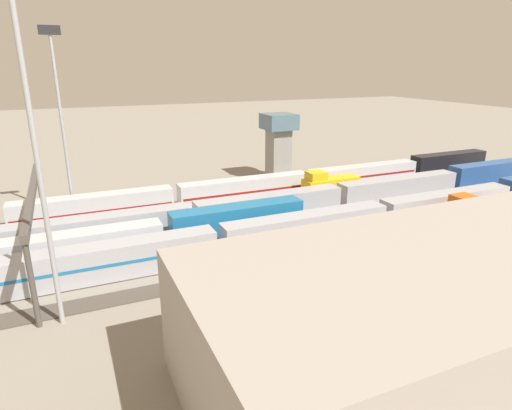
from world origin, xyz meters
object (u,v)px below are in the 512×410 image
(light_mast_1, at_px, (28,103))
(train_on_track_5, at_px, (475,213))
(train_on_track_1, at_px, (329,187))
(light_mast_0, at_px, (59,101))
(train_on_track_0, at_px, (162,199))
(train_on_track_2, at_px, (182,218))
(train_on_track_4, at_px, (201,245))
(control_tower, at_px, (279,141))
(train_on_track_3, at_px, (39,253))
(maintenance_shed, at_px, (471,305))
(signal_gantry, at_px, (33,200))

(light_mast_1, bearing_deg, train_on_track_5, -177.58)
(train_on_track_1, relative_size, light_mast_1, 0.32)
(train_on_track_5, distance_m, light_mast_1, 56.58)
(train_on_track_5, distance_m, light_mast_0, 60.61)
(train_on_track_1, height_order, light_mast_0, light_mast_0)
(train_on_track_0, xyz_separation_m, light_mast_0, (12.82, -2.81, 15.22))
(train_on_track_0, relative_size, train_on_track_2, 1.00)
(train_on_track_0, xyz_separation_m, light_mast_1, (14.99, 27.28, 17.28))
(train_on_track_4, relative_size, control_tower, 10.79)
(train_on_track_3, relative_size, light_mast_0, 2.45)
(train_on_track_2, bearing_deg, control_tower, -139.73)
(train_on_track_1, bearing_deg, maintenance_shed, 71.21)
(train_on_track_3, xyz_separation_m, light_mast_1, (-2.01, 12.28, 17.24))
(train_on_track_1, bearing_deg, control_tower, -85.29)
(train_on_track_3, xyz_separation_m, maintenance_shed, (-30.83, 30.54, 2.73))
(train_on_track_3, relative_size, maintenance_shed, 1.54)
(light_mast_0, distance_m, maintenance_shed, 56.60)
(signal_gantry, bearing_deg, train_on_track_0, -143.49)
(train_on_track_4, xyz_separation_m, train_on_track_3, (17.24, -5.00, 0.04))
(train_on_track_1, xyz_separation_m, control_tower, (1.38, -16.76, 5.40))
(train_on_track_0, bearing_deg, train_on_track_2, 93.18)
(control_tower, bearing_deg, light_mast_1, 43.43)
(train_on_track_4, bearing_deg, control_tower, -129.31)
(train_on_track_0, height_order, control_tower, control_tower)
(train_on_track_1, bearing_deg, train_on_track_3, 12.63)
(control_tower, bearing_deg, train_on_track_0, 24.14)
(train_on_track_5, bearing_deg, signal_gantry, -12.64)
(train_on_track_3, bearing_deg, train_on_track_5, 169.85)
(light_mast_1, bearing_deg, train_on_track_4, -154.46)
(train_on_track_2, height_order, signal_gantry, signal_gantry)
(train_on_track_2, xyz_separation_m, light_mast_1, (15.55, 17.28, 17.27))
(signal_gantry, bearing_deg, light_mast_1, 97.30)
(control_tower, bearing_deg, train_on_track_4, 50.69)
(light_mast_0, bearing_deg, train_on_track_5, 151.72)
(light_mast_1, height_order, control_tower, light_mast_1)
(train_on_track_2, xyz_separation_m, maintenance_shed, (-13.27, 35.54, 2.77))
(train_on_track_2, xyz_separation_m, train_on_track_5, (-38.31, 15.00, 0.09))
(train_on_track_1, height_order, train_on_track_3, train_on_track_1)
(train_on_track_3, height_order, light_mast_1, light_mast_1)
(train_on_track_4, bearing_deg, train_on_track_5, 172.63)
(light_mast_0, relative_size, light_mast_1, 0.88)
(train_on_track_2, xyz_separation_m, train_on_track_3, (17.56, 5.00, 0.03))
(light_mast_0, bearing_deg, train_on_track_0, 167.64)
(light_mast_1, bearing_deg, train_on_track_0, -118.80)
(train_on_track_4, height_order, train_on_track_2, same)
(light_mast_1, height_order, signal_gantry, light_mast_1)
(train_on_track_2, xyz_separation_m, signal_gantry, (17.44, 2.50, 5.49))
(train_on_track_4, height_order, control_tower, control_tower)
(train_on_track_5, bearing_deg, light_mast_1, 2.42)
(maintenance_shed, bearing_deg, light_mast_1, -32.37)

